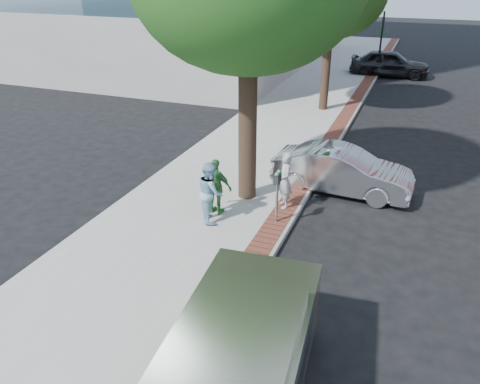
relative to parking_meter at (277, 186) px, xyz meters
The scene contains 13 objects.
ground 1.55m from the parking_meter, 133.84° to the right, with size 120.00×120.00×0.00m, color black.
sidewalk 7.69m from the parking_meter, 106.64° to the left, with size 5.00×60.00×0.15m, color #9E9991.
brick_strip 7.37m from the parking_meter, 89.84° to the left, with size 0.60×60.00×0.01m, color brown.
curb 7.39m from the parking_meter, 87.09° to the left, with size 0.10×60.00×0.15m, color gray.
office_base 25.32m from the parking_meter, 122.72° to the left, with size 18.20×22.20×4.00m, color gray.
signal_near 21.32m from the parking_meter, 89.41° to the left, with size 0.70×0.15×3.80m.
parking_meter is the anchor object (origin of this frame).
person_gray 0.95m from the parking_meter, 93.65° to the left, with size 0.60×0.39×1.63m, color #A3A4A8.
person_officer 1.77m from the parking_meter, 162.20° to the right, with size 0.81×0.63×1.66m, color #86B4CF.
person_green 1.72m from the parking_meter, behind, with size 0.93×0.39×1.58m, color #3C843C.
sedan_silver 3.11m from the parking_meter, 66.69° to the left, with size 1.47×4.22×1.39m, color silver.
bg_car 20.69m from the parking_meter, 87.29° to the left, with size 1.94×4.82×1.64m, color black.
van 6.11m from the parking_meter, 78.63° to the right, with size 2.28×5.04×1.81m.
Camera 1 is at (3.76, -9.85, 6.36)m, focal length 35.00 mm.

